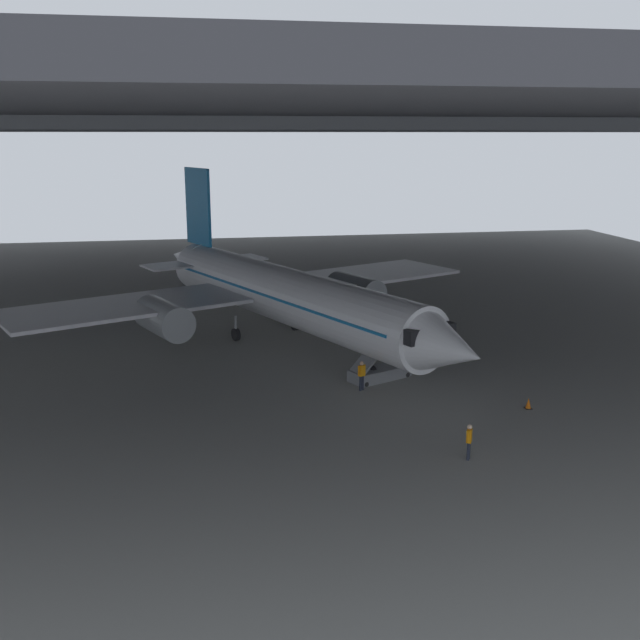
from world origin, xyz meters
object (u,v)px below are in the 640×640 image
(airplane_main, at_px, (281,294))
(crew_worker_by_stairs, at_px, (362,374))
(traffic_cone_orange, at_px, (528,404))
(boarding_stairs, at_px, (381,367))
(crew_worker_near_nose, at_px, (469,440))

(airplane_main, relative_size, crew_worker_by_stairs, 20.28)
(traffic_cone_orange, bearing_deg, airplane_main, 126.31)
(boarding_stairs, bearing_deg, airplane_main, 117.83)
(airplane_main, xyz_separation_m, boarding_stairs, (4.86, -9.21, -2.76))
(crew_worker_by_stairs, bearing_deg, traffic_cone_orange, -28.54)
(crew_worker_near_nose, height_order, traffic_cone_orange, crew_worker_near_nose)
(airplane_main, relative_size, crew_worker_near_nose, 21.05)
(crew_worker_near_nose, relative_size, traffic_cone_orange, 2.82)
(boarding_stairs, bearing_deg, traffic_cone_orange, -43.99)
(crew_worker_near_nose, height_order, crew_worker_by_stairs, crew_worker_by_stairs)
(boarding_stairs, relative_size, crew_worker_by_stairs, 2.68)
(boarding_stairs, height_order, crew_worker_by_stairs, boarding_stairs)
(crew_worker_near_nose, relative_size, crew_worker_by_stairs, 0.96)
(boarding_stairs, distance_m, crew_worker_near_nose, 11.92)
(crew_worker_near_nose, bearing_deg, traffic_cone_orange, 44.99)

